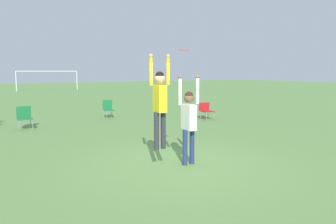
{
  "coord_description": "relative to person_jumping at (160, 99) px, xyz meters",
  "views": [
    {
      "loc": [
        -4.41,
        -6.64,
        2.3
      ],
      "look_at": [
        -0.19,
        0.17,
        1.3
      ],
      "focal_mm": 35.0,
      "sensor_mm": 36.0,
      "label": 1
    }
  ],
  "objects": [
    {
      "name": "ground_plane",
      "position": [
        0.57,
        0.08,
        -1.66
      ],
      "size": [
        120.0,
        120.0,
        0.0
      ],
      "primitive_type": "plane",
      "color": "#608C47"
    },
    {
      "name": "person_jumping",
      "position": [
        0.0,
        0.0,
        0.0
      ],
      "size": [
        0.56,
        0.43,
        2.23
      ],
      "rotation": [
        0.0,
        0.0,
        1.44
      ],
      "color": "#2D2D38",
      "rests_on": "ground_plane"
    },
    {
      "name": "person_defending",
      "position": [
        0.76,
        -0.1,
        -0.48
      ],
      "size": [
        0.62,
        0.49,
        2.21
      ],
      "rotation": [
        0.0,
        0.0,
        -1.7
      ],
      "color": "navy",
      "rests_on": "ground_plane"
    },
    {
      "name": "frisbee",
      "position": [
        0.5,
        -0.23,
        1.13
      ],
      "size": [
        0.26,
        0.26,
        0.03
      ],
      "color": "#E04C23"
    },
    {
      "name": "camping_chair_0",
      "position": [
        2.08,
        8.6,
        -1.15
      ],
      "size": [
        0.54,
        0.59,
        0.9
      ],
      "rotation": [
        0.0,
        0.0,
        2.95
      ],
      "color": "gray",
      "rests_on": "ground_plane"
    },
    {
      "name": "camping_chair_1",
      "position": [
        -1.91,
        7.44,
        -1.13
      ],
      "size": [
        0.56,
        0.6,
        0.91
      ],
      "rotation": [
        0.0,
        0.0,
        3.12
      ],
      "color": "gray",
      "rests_on": "ground_plane"
    },
    {
      "name": "camping_chair_3",
      "position": [
        5.97,
        5.79,
        -1.2
      ],
      "size": [
        0.65,
        0.69,
        0.8
      ],
      "rotation": [
        0.0,
        0.0,
        2.94
      ],
      "color": "gray",
      "rests_on": "ground_plane"
    },
    {
      "name": "soccer_goal",
      "position": [
        4.64,
        34.56,
        0.18
      ],
      "size": [
        7.1,
        0.1,
        2.35
      ],
      "color": "white",
      "rests_on": "ground_plane"
    }
  ]
}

